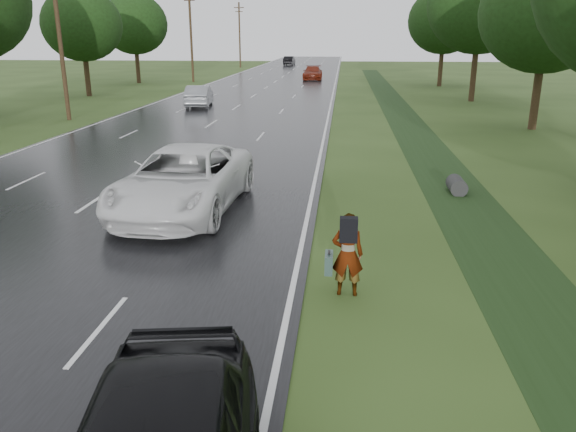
# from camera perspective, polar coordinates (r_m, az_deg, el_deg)

# --- Properties ---
(road) EXTENTS (14.00, 180.00, 0.04)m
(road) POSITION_cam_1_polar(r_m,az_deg,el_deg) (54.21, -2.69, 12.59)
(road) COLOR black
(road) RESTS_ON ground
(edge_stripe_east) EXTENTS (0.12, 180.00, 0.01)m
(edge_stripe_east) POSITION_cam_1_polar(r_m,az_deg,el_deg) (53.67, 4.64, 12.53)
(edge_stripe_east) COLOR silver
(edge_stripe_east) RESTS_ON road
(edge_stripe_west) EXTENTS (0.12, 180.00, 0.01)m
(edge_stripe_west) POSITION_cam_1_polar(r_m,az_deg,el_deg) (55.57, -9.76, 12.52)
(edge_stripe_west) COLOR silver
(edge_stripe_west) RESTS_ON road
(center_line) EXTENTS (0.12, 180.00, 0.01)m
(center_line) POSITION_cam_1_polar(r_m,az_deg,el_deg) (54.21, -2.69, 12.62)
(center_line) COLOR silver
(center_line) RESTS_ON road
(drainage_ditch) EXTENTS (2.20, 120.00, 0.56)m
(drainage_ditch) POSITION_cam_1_polar(r_m,az_deg,el_deg) (27.85, 13.45, 7.15)
(drainage_ditch) COLOR black
(drainage_ditch) RESTS_ON ground
(utility_pole_mid) EXTENTS (1.60, 0.26, 10.00)m
(utility_pole_mid) POSITION_cam_1_polar(r_m,az_deg,el_deg) (37.45, -22.25, 16.94)
(utility_pole_mid) COLOR #332314
(utility_pole_mid) RESTS_ON ground
(utility_pole_far) EXTENTS (1.60, 0.26, 10.00)m
(utility_pole_far) POSITION_cam_1_polar(r_m,az_deg,el_deg) (65.64, -9.83, 17.81)
(utility_pole_far) COLOR #332314
(utility_pole_far) RESTS_ON ground
(utility_pole_distant) EXTENTS (1.60, 0.26, 10.00)m
(utility_pole_distant) POSITION_cam_1_polar(r_m,az_deg,el_deg) (94.95, -4.94, 17.93)
(utility_pole_distant) COLOR #332314
(utility_pole_distant) RESTS_ON ground
(tree_east_c) EXTENTS (7.00, 7.00, 9.29)m
(tree_east_c) POSITION_cam_1_polar(r_m,az_deg,el_deg) (34.12, 24.84, 18.26)
(tree_east_c) COLOR #332314
(tree_east_c) RESTS_ON ground
(tree_east_d) EXTENTS (8.00, 8.00, 10.76)m
(tree_east_d) POSITION_cam_1_polar(r_m,az_deg,el_deg) (47.58, 18.96, 19.58)
(tree_east_d) COLOR #332314
(tree_east_d) RESTS_ON ground
(tree_east_f) EXTENTS (7.20, 7.20, 9.62)m
(tree_east_f) POSITION_cam_1_polar(r_m,az_deg,el_deg) (61.25, 15.60, 18.55)
(tree_east_f) COLOR #332314
(tree_east_f) RESTS_ON ground
(tree_west_d) EXTENTS (6.60, 6.60, 8.80)m
(tree_west_d) POSITION_cam_1_polar(r_m,az_deg,el_deg) (52.24, -20.22, 17.76)
(tree_west_d) COLOR #332314
(tree_west_d) RESTS_ON ground
(tree_west_f) EXTENTS (7.00, 7.00, 9.29)m
(tree_west_f) POSITION_cam_1_polar(r_m,az_deg,el_deg) (65.43, -15.34, 18.28)
(tree_west_f) COLOR #332314
(tree_west_f) RESTS_ON ground
(pedestrian) EXTENTS (0.76, 0.69, 1.72)m
(pedestrian) POSITION_cam_1_polar(r_m,az_deg,el_deg) (11.14, 5.96, -3.79)
(pedestrian) COLOR #A5998C
(pedestrian) RESTS_ON ground
(white_pickup) EXTENTS (3.36, 6.72, 1.83)m
(white_pickup) POSITION_cam_1_polar(r_m,az_deg,el_deg) (16.71, -10.58, 3.62)
(white_pickup) COLOR white
(white_pickup) RESTS_ON road
(silver_sedan) EXTENTS (2.16, 4.78, 1.52)m
(silver_sedan) POSITION_cam_1_polar(r_m,az_deg,el_deg) (42.08, -9.02, 11.95)
(silver_sedan) COLOR gray
(silver_sedan) RESTS_ON road
(far_car_red) EXTENTS (2.25, 5.38, 1.55)m
(far_car_red) POSITION_cam_1_polar(r_m,az_deg,el_deg) (67.65, 2.52, 14.32)
(far_car_red) COLOR #661A0B
(far_car_red) RESTS_ON road
(far_car_dark) EXTENTS (1.79, 4.67, 1.52)m
(far_car_dark) POSITION_cam_1_polar(r_m,az_deg,el_deg) (101.39, 0.14, 15.50)
(far_car_dark) COLOR black
(far_car_dark) RESTS_ON road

